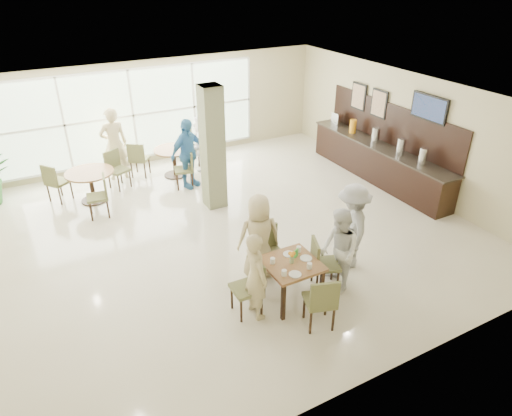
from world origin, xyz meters
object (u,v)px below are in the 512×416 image
round_table_left (90,179)px  round_table_right (174,156)px  teen_left (256,276)px  teen_standing (352,226)px  buffet_counter (378,159)px  adult_b (202,143)px  adult_a (188,154)px  adult_standing (114,144)px  teen_far (259,237)px  teen_right (339,251)px  main_table (291,268)px

round_table_left → round_table_right: size_ratio=1.07×
teen_left → teen_standing: bearing=-81.0°
buffet_counter → teen_left: bearing=-149.6°
teen_left → adult_b: (1.51, 5.89, -0.00)m
adult_a → adult_b: size_ratio=1.18×
adult_a → adult_b: (0.73, 0.90, -0.13)m
adult_standing → round_table_left: bearing=50.4°
teen_far → teen_right: 1.40m
round_table_left → round_table_right: (2.21, 0.48, -0.02)m
round_table_left → buffet_counter: size_ratio=0.24×
round_table_left → adult_b: 3.09m
teen_right → teen_standing: bearing=140.0°
round_table_right → teen_far: 4.89m
round_table_left → teen_left: size_ratio=0.74×
teen_far → teen_right: teen_far is taller
teen_right → adult_standing: (-2.23, 6.41, 0.18)m
buffet_counter → main_table: bearing=-146.3°
teen_left → main_table: bearing=-88.0°
teen_far → adult_a: size_ratio=0.90×
round_table_left → teen_standing: bearing=-53.1°
teen_standing → adult_b: size_ratio=1.11×
buffet_counter → teen_left: (-5.24, -3.08, 0.20)m
buffet_counter → teen_right: 4.86m
teen_standing → adult_b: 5.55m
teen_far → teen_right: bearing=149.5°
round_table_left → teen_right: 6.22m
teen_left → teen_right: size_ratio=0.98×
buffet_counter → adult_a: (-4.46, 1.91, 0.33)m
buffet_counter → adult_standing: buffet_counter is taller
main_table → round_table_left: size_ratio=0.78×
round_table_right → teen_left: bearing=-96.7°
round_table_left → teen_standing: size_ratio=0.67×
teen_far → adult_standing: bearing=-62.3°
adult_standing → adult_a: bearing=137.4°
teen_left → teen_standing: size_ratio=0.91×
main_table → teen_right: size_ratio=0.57×
adult_b → main_table: bearing=16.9°
teen_right → round_table_left: bearing=-136.1°
buffet_counter → teen_standing: size_ratio=2.85×
main_table → teen_right: (0.87, -0.11, 0.12)m
teen_left → teen_standing: (2.18, 0.38, 0.07)m
teen_right → adult_standing: size_ratio=0.81×
round_table_left → round_table_right: bearing=12.2°
round_table_right → adult_a: bearing=-83.2°
teen_standing → adult_standing: adult_standing is taller
round_table_right → buffet_counter: bearing=-30.8°
teen_standing → adult_a: bearing=-135.5°
teen_right → adult_a: 5.13m
teen_far → round_table_left: bearing=-49.9°
teen_standing → teen_far: bearing=-80.8°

